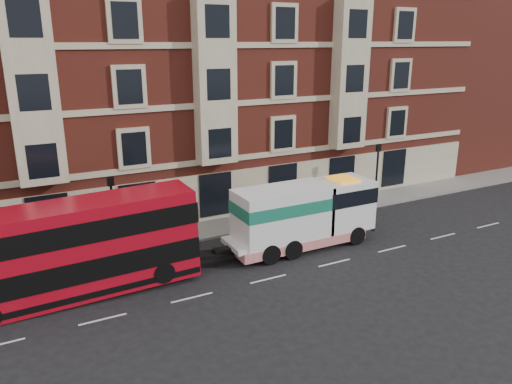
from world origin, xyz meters
TOP-DOWN VIEW (x-y plane):
  - ground at (0.00, 0.00)m, footprint 120.00×120.00m
  - sidewalk at (0.00, 7.50)m, footprint 90.00×3.00m
  - victorian_terrace at (0.50, 15.00)m, footprint 45.00×12.00m
  - filler_east at (32.00, 14.00)m, footprint 18.00×10.00m
  - lamp_post_west at (-6.00, 6.20)m, footprint 0.35×0.15m
  - lamp_post_east at (12.00, 6.20)m, footprint 0.35×0.15m
  - double_decker_bus at (-8.51, 2.61)m, footprint 10.97×2.52m
  - tow_truck at (3.54, 2.61)m, footprint 8.78×2.60m
  - pedestrian at (-9.39, 7.67)m, footprint 0.81×0.73m

SIDE VIEW (x-z plane):
  - ground at x=0.00m, z-range 0.00..0.00m
  - sidewalk at x=0.00m, z-range 0.00..0.15m
  - pedestrian at x=-9.39m, z-range 0.15..2.01m
  - tow_truck at x=3.54m, z-range 0.11..3.77m
  - double_decker_bus at x=-8.51m, z-range 0.13..4.57m
  - lamp_post_west at x=-6.00m, z-range 0.50..4.85m
  - lamp_post_east at x=12.00m, z-range 0.50..4.85m
  - filler_east at x=32.00m, z-range -0.07..18.93m
  - victorian_terrace at x=0.50m, z-range -0.13..20.27m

